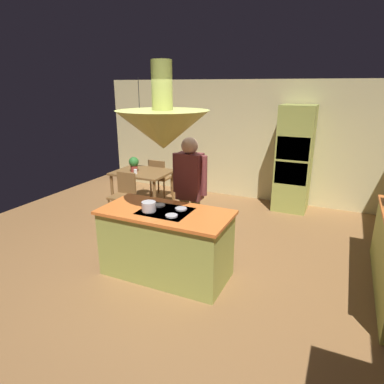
% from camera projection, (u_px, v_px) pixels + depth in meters
% --- Properties ---
extents(ground, '(8.16, 8.16, 0.00)m').
position_uv_depth(ground, '(174.00, 267.00, 4.69)').
color(ground, olive).
extents(wall_back, '(6.80, 0.10, 2.55)m').
position_uv_depth(wall_back, '(246.00, 141.00, 7.29)').
color(wall_back, beige).
rests_on(wall_back, ground).
extents(kitchen_island, '(1.69, 0.83, 0.93)m').
position_uv_depth(kitchen_island, '(166.00, 243.00, 4.38)').
color(kitchen_island, '#A0A84C').
rests_on(kitchen_island, ground).
extents(oven_tower, '(0.66, 0.62, 2.08)m').
position_uv_depth(oven_tower, '(294.00, 159.00, 6.57)').
color(oven_tower, '#A0A84C').
rests_on(oven_tower, ground).
extents(dining_table, '(1.11, 0.88, 0.76)m').
position_uv_depth(dining_table, '(143.00, 176.00, 6.81)').
color(dining_table, brown).
rests_on(dining_table, ground).
extents(person_at_island, '(0.53, 0.23, 1.75)m').
position_uv_depth(person_at_island, '(190.00, 189.00, 4.79)').
color(person_at_island, tan).
rests_on(person_at_island, ground).
extents(range_hood, '(1.10, 1.10, 1.00)m').
position_uv_depth(range_hood, '(163.00, 127.00, 3.92)').
color(range_hood, '#A0A84C').
extents(pendant_light_over_table, '(0.32, 0.32, 0.82)m').
position_uv_depth(pendant_light_over_table, '(140.00, 116.00, 6.44)').
color(pendant_light_over_table, beige).
extents(chair_facing_island, '(0.40, 0.40, 0.87)m').
position_uv_depth(chair_facing_island, '(124.00, 192.00, 6.29)').
color(chair_facing_island, brown).
rests_on(chair_facing_island, ground).
extents(chair_by_back_wall, '(0.40, 0.40, 0.87)m').
position_uv_depth(chair_by_back_wall, '(159.00, 176.00, 7.43)').
color(chair_by_back_wall, brown).
rests_on(chair_by_back_wall, ground).
extents(potted_plant_on_table, '(0.20, 0.20, 0.30)m').
position_uv_depth(potted_plant_on_table, '(134.00, 163.00, 6.72)').
color(potted_plant_on_table, '#99382D').
rests_on(potted_plant_on_table, dining_table).
extents(cup_on_table, '(0.07, 0.07, 0.09)m').
position_uv_depth(cup_on_table, '(135.00, 172.00, 6.58)').
color(cup_on_table, white).
rests_on(cup_on_table, dining_table).
extents(cooking_pot_on_cooktop, '(0.18, 0.18, 0.12)m').
position_uv_depth(cooking_pot_on_cooktop, '(149.00, 206.00, 4.17)').
color(cooking_pot_on_cooktop, '#B2B2B7').
rests_on(cooking_pot_on_cooktop, kitchen_island).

